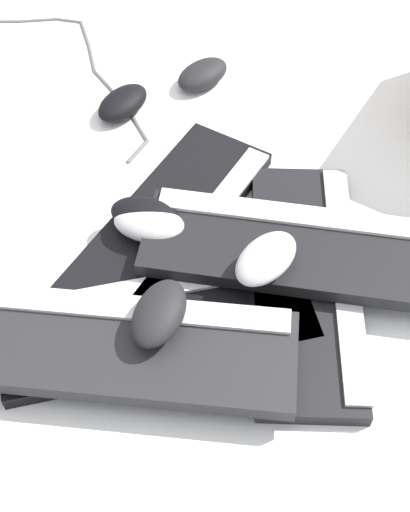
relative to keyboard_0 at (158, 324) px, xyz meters
The scene contains 13 objects.
ground_plane 0.20m from the keyboard_0, behind, with size 3.20×3.20×0.00m, color white.
keyboard_0 is the anchor object (origin of this frame).
keyboard_1 0.23m from the keyboard_0, 138.80° to the left, with size 0.46×0.34×0.03m.
keyboard_2 0.18m from the keyboard_0, 151.54° to the right, with size 0.44×0.15×0.03m.
keyboard_3 0.07m from the keyboard_0, ahead, with size 0.32×0.46×0.03m.
keyboard_4 0.23m from the keyboard_0, 150.24° to the left, with size 0.30×0.46×0.03m.
mouse_0 0.07m from the keyboard_0, 47.15° to the left, with size 0.11×0.07×0.04m, color black.
mouse_1 0.47m from the keyboard_0, 139.85° to the right, with size 0.11×0.07×0.04m, color black.
mouse_2 0.18m from the keyboard_0, 142.03° to the right, with size 0.11×0.07×0.04m, color black.
mouse_4 0.16m from the keyboard_0, 143.79° to the right, with size 0.11×0.07×0.04m, color #B7B7BC.
mouse_5 0.55m from the keyboard_0, 156.38° to the right, with size 0.11×0.07×0.04m, color black.
mouse_7 0.18m from the keyboard_0, 143.58° to the left, with size 0.11×0.07×0.04m, color #B7B7BC.
cable_0 0.61m from the keyboard_0, 134.49° to the right, with size 0.29×0.48×0.01m.
Camera 1 is at (0.63, 0.31, 0.87)m, focal length 50.00 mm.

